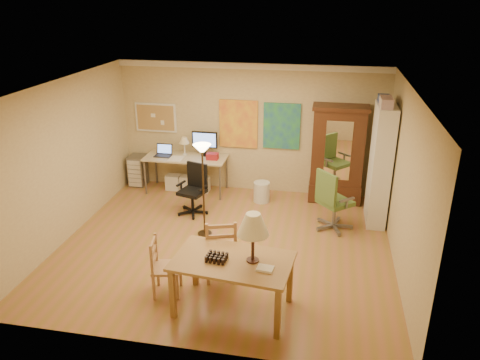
% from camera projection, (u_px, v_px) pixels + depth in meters
% --- Properties ---
extents(floor, '(5.50, 5.50, 0.00)m').
position_uv_depth(floor, '(225.00, 245.00, 7.94)').
color(floor, olive).
rests_on(floor, ground).
extents(crown_molding, '(5.50, 0.08, 0.12)m').
position_uv_depth(crown_molding, '(251.00, 66.00, 9.18)').
color(crown_molding, white).
rests_on(crown_molding, floor).
extents(corkboard, '(0.90, 0.04, 0.62)m').
position_uv_depth(corkboard, '(156.00, 118.00, 9.98)').
color(corkboard, tan).
rests_on(corkboard, floor).
extents(art_panel_left, '(0.80, 0.04, 1.00)m').
position_uv_depth(art_panel_left, '(238.00, 124.00, 9.69)').
color(art_panel_left, yellow).
rests_on(art_panel_left, floor).
extents(art_panel_right, '(0.75, 0.04, 0.95)m').
position_uv_depth(art_panel_right, '(282.00, 126.00, 9.53)').
color(art_panel_right, '#256094').
rests_on(art_panel_right, floor).
extents(dining_table, '(1.63, 1.08, 1.45)m').
position_uv_depth(dining_table, '(240.00, 250.00, 6.01)').
color(dining_table, brown).
rests_on(dining_table, floor).
extents(ladder_chair_back, '(0.57, 0.56, 1.00)m').
position_uv_depth(ladder_chair_back, '(221.00, 251.00, 6.88)').
color(ladder_chair_back, '#9E7048').
rests_on(ladder_chair_back, floor).
extents(ladder_chair_left, '(0.45, 0.46, 0.87)m').
position_uv_depth(ladder_chair_left, '(165.00, 268.00, 6.56)').
color(ladder_chair_left, '#9E7048').
rests_on(ladder_chair_left, floor).
extents(torchiere_lamp, '(0.30, 0.30, 1.67)m').
position_uv_depth(torchiere_lamp, '(203.00, 163.00, 7.80)').
color(torchiere_lamp, '#382916').
rests_on(torchiere_lamp, floor).
extents(computer_desk, '(1.72, 0.75, 1.30)m').
position_uv_depth(computer_desk, '(188.00, 170.00, 9.95)').
color(computer_desk, '#C1B48D').
rests_on(computer_desk, floor).
extents(office_chair_black, '(0.60, 0.60, 0.98)m').
position_uv_depth(office_chair_black, '(193.00, 200.00, 9.01)').
color(office_chair_black, black).
rests_on(office_chair_black, floor).
extents(office_chair_green, '(0.73, 0.73, 1.13)m').
position_uv_depth(office_chair_green, '(333.00, 213.00, 8.39)').
color(office_chair_green, slate).
rests_on(office_chair_green, floor).
extents(drawer_cart, '(0.34, 0.40, 0.67)m').
position_uv_depth(drawer_cart, '(138.00, 170.00, 10.30)').
color(drawer_cart, slate).
rests_on(drawer_cart, floor).
extents(armoire, '(1.08, 0.51, 1.98)m').
position_uv_depth(armoire, '(337.00, 161.00, 9.34)').
color(armoire, '#39210F').
rests_on(armoire, floor).
extents(bookshelf, '(0.33, 0.88, 2.20)m').
position_uv_depth(bookshelf, '(380.00, 165.00, 8.42)').
color(bookshelf, white).
rests_on(bookshelf, floor).
extents(wastebin, '(0.33, 0.33, 0.41)m').
position_uv_depth(wastebin, '(262.00, 192.00, 9.53)').
color(wastebin, silver).
rests_on(wastebin, floor).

